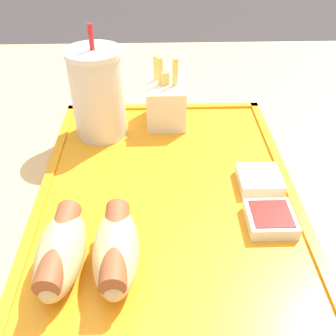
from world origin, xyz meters
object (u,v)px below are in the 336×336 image
(soda_cup, at_px, (98,94))
(hot_dog_near, at_px, (117,249))
(hot_dog_far, at_px, (62,251))
(fries_carton, at_px, (166,102))
(sauce_cup_mayo, at_px, (260,179))
(sauce_cup_ketchup, at_px, (271,218))

(soda_cup, bearing_deg, hot_dog_near, -170.71)
(hot_dog_far, distance_m, fries_carton, 0.31)
(sauce_cup_mayo, xyz_separation_m, sauce_cup_ketchup, (-0.07, 0.00, 0.00))
(soda_cup, distance_m, hot_dog_far, 0.27)
(hot_dog_near, xyz_separation_m, sauce_cup_mayo, (0.13, -0.17, -0.02))
(soda_cup, distance_m, sauce_cup_mayo, 0.26)
(soda_cup, xyz_separation_m, hot_dog_near, (-0.26, -0.04, -0.04))
(sauce_cup_mayo, distance_m, sauce_cup_ketchup, 0.07)
(hot_dog_near, bearing_deg, sauce_cup_mayo, -53.69)
(soda_cup, height_order, sauce_cup_mayo, soda_cup)
(sauce_cup_ketchup, bearing_deg, sauce_cup_mayo, -2.28)
(hot_dog_near, relative_size, fries_carton, 1.06)
(fries_carton, xyz_separation_m, sauce_cup_ketchup, (-0.24, -0.11, -0.03))
(fries_carton, distance_m, sauce_cup_mayo, 0.20)
(soda_cup, distance_m, sauce_cup_ketchup, 0.30)
(hot_dog_far, bearing_deg, sauce_cup_ketchup, -75.96)
(soda_cup, xyz_separation_m, sauce_cup_mayo, (-0.13, -0.22, -0.06))
(soda_cup, xyz_separation_m, fries_carton, (0.03, -0.10, -0.03))
(hot_dog_near, distance_m, sauce_cup_mayo, 0.22)
(fries_carton, bearing_deg, hot_dog_near, 168.88)
(fries_carton, distance_m, sauce_cup_ketchup, 0.26)
(soda_cup, bearing_deg, sauce_cup_mayo, -121.64)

